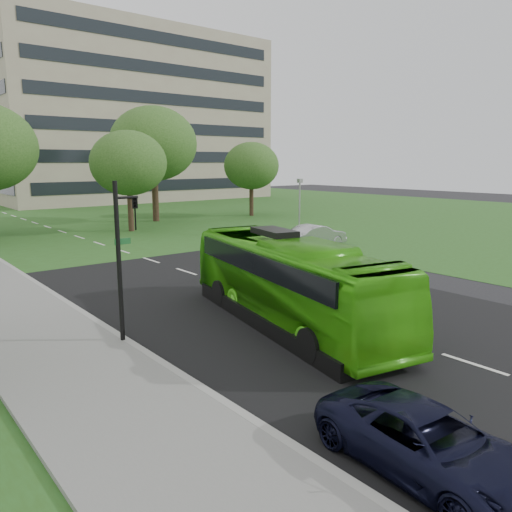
# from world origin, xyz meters

# --- Properties ---
(ground) EXTENTS (160.00, 160.00, 0.00)m
(ground) POSITION_xyz_m (0.00, 0.00, 0.00)
(ground) COLOR black
(ground) RESTS_ON ground
(street_surfaces) EXTENTS (120.00, 120.00, 0.15)m
(street_surfaces) POSITION_xyz_m (-0.38, 22.75, 0.03)
(street_surfaces) COLOR black
(street_surfaces) RESTS_ON ground
(office_building) EXTENTS (40.10, 20.10, 25.00)m
(office_building) POSITION_xyz_m (21.96, 61.96, 12.50)
(office_building) COLOR gray
(office_building) RESTS_ON ground
(tree_park_c) EXTENTS (6.31, 6.31, 8.38)m
(tree_park_c) POSITION_xyz_m (4.70, 26.66, 5.68)
(tree_park_c) COLOR black
(tree_park_c) RESTS_ON ground
(tree_park_d) EXTENTS (8.38, 8.38, 11.08)m
(tree_park_d) POSITION_xyz_m (9.76, 31.84, 7.50)
(tree_park_d) COLOR black
(tree_park_d) RESTS_ON ground
(tree_park_e) EXTENTS (5.92, 5.92, 7.90)m
(tree_park_e) POSITION_xyz_m (20.34, 29.96, 5.37)
(tree_park_e) COLOR black
(tree_park_e) RESTS_ON ground
(bus) EXTENTS (4.82, 11.46, 3.11)m
(bus) POSITION_xyz_m (-1.61, 0.17, 1.56)
(bus) COLOR #43BB15
(bus) RESTS_ON ground
(sedan) EXTENTS (4.72, 1.72, 1.55)m
(sedan) POSITION_xyz_m (11.17, 11.26, 0.77)
(sedan) COLOR #A3A4A8
(sedan) RESTS_ON ground
(suv) EXTENTS (2.39, 4.63, 1.25)m
(suv) POSITION_xyz_m (-5.62, -8.00, 0.62)
(suv) COLOR black
(suv) RESTS_ON ground
(traffic_light) EXTENTS (0.85, 0.25, 5.23)m
(traffic_light) POSITION_xyz_m (-7.04, 2.00, 3.07)
(traffic_light) COLOR black
(traffic_light) RESTS_ON ground
(camera_pole) EXTENTS (0.42, 0.38, 4.48)m
(camera_pole) POSITION_xyz_m (14.28, 16.17, 2.89)
(camera_pole) COLOR gray
(camera_pole) RESTS_ON ground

